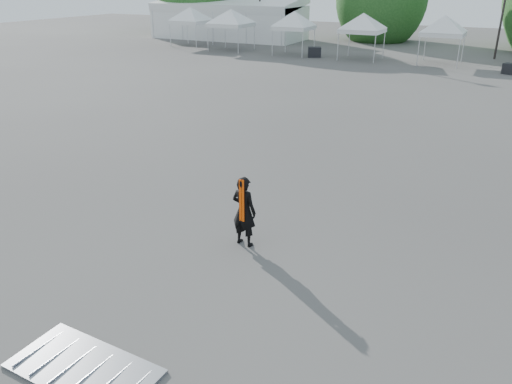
% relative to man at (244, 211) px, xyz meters
% --- Properties ---
extents(ground, '(120.00, 120.00, 0.00)m').
position_rel_man_xyz_m(ground, '(0.37, 1.99, -0.84)').
color(ground, '#474442').
rests_on(ground, ground).
extents(marquee, '(15.00, 6.25, 4.23)m').
position_rel_man_xyz_m(marquee, '(-21.63, 36.99, 1.13)').
color(marquee, white).
rests_on(marquee, ground).
extents(tent_a, '(4.15, 4.15, 3.88)m').
position_rel_man_xyz_m(tent_a, '(-21.65, 30.27, 2.22)').
color(tent_a, silver).
rests_on(tent_a, ground).
extents(tent_b, '(4.37, 4.37, 3.88)m').
position_rel_man_xyz_m(tent_b, '(-16.95, 29.26, 2.22)').
color(tent_b, silver).
rests_on(tent_b, ground).
extents(tent_c, '(3.88, 3.88, 3.88)m').
position_rel_man_xyz_m(tent_c, '(-11.15, 29.05, 2.22)').
color(tent_c, silver).
rests_on(tent_c, ground).
extents(tent_d, '(4.18, 4.18, 3.88)m').
position_rel_man_xyz_m(tent_d, '(-5.70, 29.21, 2.22)').
color(tent_d, silver).
rests_on(tent_d, ground).
extents(tent_e, '(4.03, 4.03, 3.88)m').
position_rel_man_xyz_m(tent_e, '(-0.02, 29.56, 2.22)').
color(tent_e, silver).
rests_on(tent_e, ground).
extents(man, '(0.65, 0.46, 1.67)m').
position_rel_man_xyz_m(man, '(0.00, 0.00, 0.00)').
color(man, black).
rests_on(man, ground).
extents(barrier_left, '(2.42, 1.26, 0.08)m').
position_rel_man_xyz_m(barrier_left, '(-0.33, -4.71, -0.80)').
color(barrier_left, '#94979B').
rests_on(barrier_left, ground).
extents(crate_west, '(1.20, 1.10, 0.76)m').
position_rel_man_xyz_m(crate_west, '(-9.21, 28.68, -0.46)').
color(crate_west, black).
rests_on(crate_west, ground).
extents(crate_mid, '(1.05, 0.94, 0.67)m').
position_rel_man_xyz_m(crate_mid, '(4.65, 27.35, -0.50)').
color(crate_mid, black).
rests_on(crate_mid, ground).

